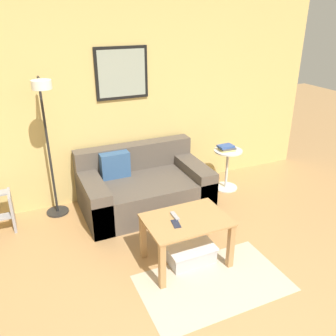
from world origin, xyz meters
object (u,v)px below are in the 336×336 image
floor_lamp (47,131)px  side_table (227,165)px  couch (143,188)px  remote_control (175,216)px  book_stack (226,148)px  coffee_table (186,229)px  cell_phone (176,224)px  storage_bin (189,251)px

floor_lamp → side_table: (2.29, -0.11, -0.78)m
couch → side_table: 1.25m
couch → remote_control: couch is taller
book_stack → floor_lamp: bearing=177.5°
coffee_table → remote_control: (-0.09, 0.08, 0.12)m
cell_phone → side_table: bearing=51.5°
storage_bin → book_stack: book_stack is taller
storage_bin → floor_lamp: 1.99m
book_stack → cell_phone: 1.86m
storage_bin → cell_phone: (-0.17, -0.06, 0.41)m
book_stack → couch: bearing=-179.0°
side_table → cell_phone: size_ratio=4.11×
coffee_table → book_stack: (1.23, 1.23, 0.22)m
couch → floor_lamp: size_ratio=0.92×
remote_control → cell_phone: (-0.04, -0.12, -0.01)m
storage_bin → remote_control: size_ratio=3.18×
floor_lamp → side_table: bearing=-2.9°
storage_bin → side_table: bearing=44.7°
storage_bin → remote_control: remote_control is taller
coffee_table → floor_lamp: size_ratio=0.47×
storage_bin → side_table: 1.71m
couch → storage_bin: 1.20m
couch → coffee_table: size_ratio=1.95×
couch → floor_lamp: 1.36m
floor_lamp → side_table: size_ratio=2.94×
couch → side_table: bearing=0.2°
coffee_table → book_stack: bearing=45.1°
couch → coffee_table: couch is taller
couch → cell_phone: (-0.13, -1.25, 0.24)m
storage_bin → floor_lamp: (-1.09, 1.31, 1.03)m
couch → storage_bin: bearing=-88.0°
floor_lamp → book_stack: 2.33m
couch → storage_bin: couch is taller
storage_bin → remote_control: 0.44m
couch → remote_control: (-0.09, -1.13, 0.24)m
couch → book_stack: size_ratio=6.57×
floor_lamp → couch: bearing=-6.5°
side_table → remote_control: side_table is taller
couch → side_table: couch is taller
couch → book_stack: (1.22, 0.02, 0.34)m
storage_bin → floor_lamp: bearing=129.7°
coffee_table → floor_lamp: bearing=128.1°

